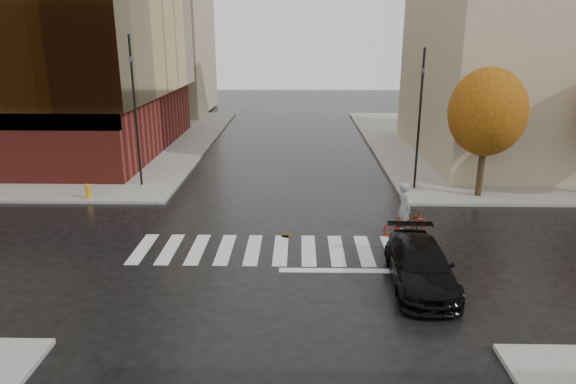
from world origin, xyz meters
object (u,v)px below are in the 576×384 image
(cyclist, at_px, (405,217))
(sedan, at_px, (421,265))
(fire_hydrant, at_px, (88,190))
(traffic_light_nw, at_px, (134,100))
(traffic_light_ne, at_px, (420,110))

(cyclist, bearing_deg, sedan, 156.87)
(cyclist, relative_size, fire_hydrant, 3.04)
(sedan, distance_m, traffic_light_nw, 17.59)
(traffic_light_ne, bearing_deg, cyclist, 65.61)
(sedan, bearing_deg, traffic_light_nw, 140.92)
(sedan, bearing_deg, fire_hydrant, 151.54)
(cyclist, xyz_separation_m, traffic_light_nw, (-13.20, 6.80, 4.01))
(cyclist, distance_m, fire_hydrant, 15.76)
(sedan, xyz_separation_m, traffic_light_nw, (-12.86, 11.29, 4.08))
(traffic_light_nw, bearing_deg, fire_hydrant, -33.37)
(traffic_light_nw, relative_size, fire_hydrant, 10.53)
(cyclist, distance_m, traffic_light_nw, 15.38)
(traffic_light_nw, distance_m, fire_hydrant, 5.29)
(sedan, height_order, traffic_light_ne, traffic_light_ne)
(sedan, relative_size, traffic_light_nw, 0.62)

